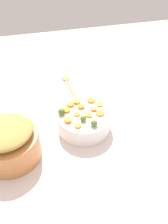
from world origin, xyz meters
TOP-DOWN VIEW (x-y plane):
  - tabletop at (0.00, 0.00)m, footprint 2.40×2.40m
  - serving_bowl_carrots at (-0.03, 0.01)m, footprint 0.25×0.25m
  - metal_pot at (-0.11, 0.34)m, footprint 0.24×0.24m
  - stuffing_mound at (-0.11, 0.34)m, footprint 0.21×0.21m
  - carrot_slice_0 at (0.05, 0.02)m, footprint 0.04×0.04m
  - carrot_slice_1 at (0.01, 0.08)m, footprint 0.04×0.04m
  - carrot_slice_2 at (0.01, -0.08)m, footprint 0.05×0.05m
  - carrot_slice_3 at (-0.03, 0.04)m, footprint 0.04×0.04m
  - carrot_slice_4 at (-0.10, 0.06)m, footprint 0.04×0.04m
  - carrot_slice_5 at (0.05, -0.05)m, footprint 0.06×0.06m
  - carrot_slice_6 at (-0.02, -0.04)m, footprint 0.03×0.03m
  - carrot_slice_7 at (0.04, 0.06)m, footprint 0.04×0.04m
  - carrot_slice_8 at (0.01, 0.01)m, footprint 0.04×0.04m
  - carrot_slice_9 at (-0.05, -0.01)m, footprint 0.04×0.04m
  - carrot_slice_10 at (-0.06, 0.09)m, footprint 0.04×0.04m
  - carrot_slice_11 at (-0.05, -0.06)m, footprint 0.04×0.04m
  - brussels_sprout_0 at (-0.01, 0.11)m, footprint 0.03×0.03m
  - brussels_sprout_1 at (-0.12, -0.01)m, footprint 0.03×0.03m
  - brussels_sprout_2 at (-0.08, 0.02)m, footprint 0.03×0.03m
  - wooden_spoon at (0.33, 0.00)m, footprint 0.33×0.06m

SIDE VIEW (x-z plane):
  - tabletop at x=0.00m, z-range 0.00..0.02m
  - wooden_spoon at x=0.33m, z-range 0.02..0.03m
  - serving_bowl_carrots at x=-0.03m, z-range 0.02..0.11m
  - metal_pot at x=-0.11m, z-range 0.02..0.14m
  - carrot_slice_11 at x=-0.05m, z-range 0.11..0.11m
  - carrot_slice_2 at x=0.01m, z-range 0.11..0.11m
  - carrot_slice_3 at x=-0.03m, z-range 0.11..0.11m
  - carrot_slice_9 at x=-0.05m, z-range 0.11..0.11m
  - carrot_slice_4 at x=-0.10m, z-range 0.11..0.11m
  - carrot_slice_5 at x=0.05m, z-range 0.11..0.11m
  - carrot_slice_1 at x=0.01m, z-range 0.11..0.12m
  - carrot_slice_6 at x=-0.02m, z-range 0.11..0.12m
  - carrot_slice_0 at x=0.05m, z-range 0.11..0.12m
  - carrot_slice_10 at x=-0.06m, z-range 0.11..0.12m
  - carrot_slice_8 at x=0.01m, z-range 0.11..0.12m
  - carrot_slice_7 at x=0.04m, z-range 0.11..0.12m
  - brussels_sprout_2 at x=-0.08m, z-range 0.11..0.14m
  - brussels_sprout_1 at x=-0.12m, z-range 0.11..0.14m
  - brussels_sprout_0 at x=-0.01m, z-range 0.11..0.14m
  - stuffing_mound at x=-0.11m, z-range 0.14..0.19m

